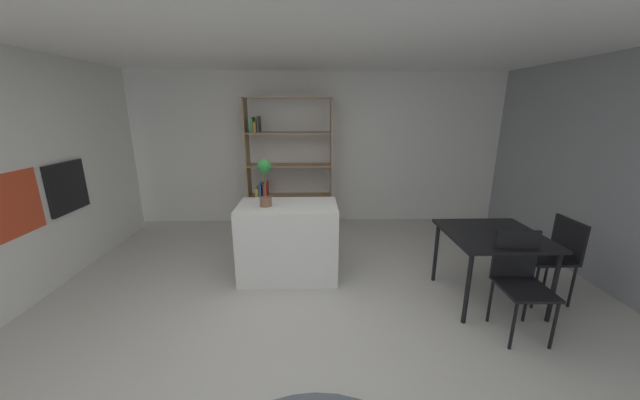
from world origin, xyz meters
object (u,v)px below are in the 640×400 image
object	(u,v)px
dining_table	(493,241)
dining_chair_near	(519,275)
potted_plant_on_island	(265,178)
dining_chair_window_side	(555,251)
open_bookshelf	(285,165)
built_in_oven	(67,187)
kitchen_island	(288,241)

from	to	relation	value
dining_table	dining_chair_near	world-z (taller)	dining_chair_near
potted_plant_on_island	dining_chair_near	xyz separation A→B (m)	(2.39, -1.02, -0.69)
dining_table	dining_chair_window_side	world-z (taller)	dining_chair_window_side
open_bookshelf	dining_chair_near	xyz separation A→B (m)	(2.30, -2.81, -0.54)
built_in_oven	dining_chair_window_side	bearing A→B (deg)	-8.09
dining_table	dining_chair_window_side	bearing A→B (deg)	0.15
dining_chair_window_side	dining_chair_near	bearing A→B (deg)	-55.52
kitchen_island	dining_table	xyz separation A→B (m)	(2.14, -0.59, 0.22)
kitchen_island	dining_chair_window_side	xyz separation A→B (m)	(2.83, -0.59, 0.09)
kitchen_island	potted_plant_on_island	world-z (taller)	potted_plant_on_island
dining_table	dining_chair_window_side	size ratio (longest dim) A/B	1.06
built_in_oven	kitchen_island	world-z (taller)	built_in_oven
dining_chair_near	dining_chair_window_side	world-z (taller)	dining_chair_near
built_in_oven	dining_chair_near	bearing A→B (deg)	-14.86
kitchen_island	dining_table	world-z (taller)	kitchen_island
dining_chair_near	kitchen_island	bearing A→B (deg)	154.28
potted_plant_on_island	dining_chair_window_side	bearing A→B (deg)	-9.78
dining_chair_near	dining_chair_window_side	size ratio (longest dim) A/B	1.04
kitchen_island	dining_chair_window_side	world-z (taller)	kitchen_island
kitchen_island	open_bookshelf	size ratio (longest dim) A/B	0.54
potted_plant_on_island	kitchen_island	bearing A→B (deg)	13.44
kitchen_island	dining_chair_window_side	bearing A→B (deg)	-11.71
dining_table	dining_chair_near	xyz separation A→B (m)	(0.00, -0.49, -0.12)
built_in_oven	dining_chair_window_side	xyz separation A→B (m)	(5.45, -0.77, -0.54)
open_bookshelf	potted_plant_on_island	bearing A→B (deg)	-92.70
open_bookshelf	dining_chair_near	distance (m)	3.67
open_bookshelf	dining_chair_window_side	world-z (taller)	open_bookshelf
kitchen_island	dining_table	size ratio (longest dim) A/B	1.23
potted_plant_on_island	open_bookshelf	world-z (taller)	open_bookshelf
dining_table	dining_chair_window_side	distance (m)	0.70
built_in_oven	dining_chair_near	xyz separation A→B (m)	(4.76, -1.26, -0.54)
built_in_oven	dining_chair_near	size ratio (longest dim) A/B	0.66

